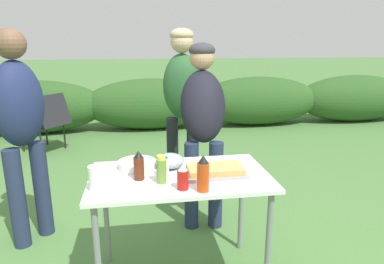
# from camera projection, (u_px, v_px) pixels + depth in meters

# --- Properties ---
(shrub_hedge) EXTENTS (14.40, 0.90, 0.91)m
(shrub_hedge) POSITION_uv_depth(u_px,v_px,m) (151.00, 104.00, 6.14)
(shrub_hedge) COLOR #2D5623
(shrub_hedge) RESTS_ON ground
(folding_table) EXTENTS (1.10, 0.64, 0.74)m
(folding_table) POSITION_uv_depth(u_px,v_px,m) (180.00, 186.00, 2.13)
(folding_table) COLOR white
(folding_table) RESTS_ON ground
(food_tray) EXTENTS (0.38, 0.22, 0.06)m
(food_tray) POSITION_uv_depth(u_px,v_px,m) (215.00, 171.00, 2.10)
(food_tray) COLOR #9E9EA3
(food_tray) RESTS_ON folding_table
(plate_stack) EXTENTS (0.24, 0.24, 0.05)m
(plate_stack) POSITION_uv_depth(u_px,v_px,m) (137.00, 164.00, 2.22)
(plate_stack) COLOR white
(plate_stack) RESTS_ON folding_table
(mixing_bowl) EXTENTS (0.18, 0.18, 0.09)m
(mixing_bowl) POSITION_uv_depth(u_px,v_px,m) (170.00, 161.00, 2.22)
(mixing_bowl) COLOR #99B2CC
(mixing_bowl) RESTS_ON folding_table
(paper_cup_stack) EXTENTS (0.08, 0.08, 0.14)m
(paper_cup_stack) POSITION_uv_depth(u_px,v_px,m) (96.00, 178.00, 1.87)
(paper_cup_stack) COLOR white
(paper_cup_stack) RESTS_ON folding_table
(bbq_sauce_bottle) EXTENTS (0.06, 0.06, 0.18)m
(bbq_sauce_bottle) POSITION_uv_depth(u_px,v_px,m) (139.00, 166.00, 2.02)
(bbq_sauce_bottle) COLOR #562314
(bbq_sauce_bottle) RESTS_ON folding_table
(relish_jar) EXTENTS (0.06, 0.06, 0.17)m
(relish_jar) POSITION_uv_depth(u_px,v_px,m) (161.00, 170.00, 1.97)
(relish_jar) COLOR olive
(relish_jar) RESTS_ON folding_table
(mayo_bottle) EXTENTS (0.06, 0.06, 0.15)m
(mayo_bottle) POSITION_uv_depth(u_px,v_px,m) (164.00, 165.00, 2.07)
(mayo_bottle) COLOR silver
(mayo_bottle) RESTS_ON folding_table
(ketchup_bottle) EXTENTS (0.06, 0.06, 0.14)m
(ketchup_bottle) POSITION_uv_depth(u_px,v_px,m) (183.00, 178.00, 1.89)
(ketchup_bottle) COLOR red
(ketchup_bottle) RESTS_ON folding_table
(hot_sauce_bottle) EXTENTS (0.07, 0.07, 0.21)m
(hot_sauce_bottle) POSITION_uv_depth(u_px,v_px,m) (203.00, 174.00, 1.86)
(hot_sauce_bottle) COLOR #CC4214
(hot_sauce_bottle) RESTS_ON folding_table
(standing_person_in_olive_jacket) EXTENTS (0.41, 0.50, 1.53)m
(standing_person_in_olive_jacket) POSITION_uv_depth(u_px,v_px,m) (203.00, 116.00, 2.80)
(standing_person_in_olive_jacket) COLOR #232D4C
(standing_person_in_olive_jacket) RESTS_ON ground
(standing_person_in_red_jacket) EXTENTS (0.46, 0.48, 1.63)m
(standing_person_in_red_jacket) POSITION_uv_depth(u_px,v_px,m) (20.00, 121.00, 2.51)
(standing_person_in_red_jacket) COLOR #232D4C
(standing_person_in_red_jacket) RESTS_ON ground
(standing_person_in_dark_puffer) EXTENTS (0.42, 0.34, 1.66)m
(standing_person_in_dark_puffer) POSITION_uv_depth(u_px,v_px,m) (182.00, 95.00, 3.39)
(standing_person_in_dark_puffer) COLOR black
(standing_person_in_dark_puffer) RESTS_ON ground
(camp_chair_green_behind_table) EXTENTS (0.75, 0.73, 0.83)m
(camp_chair_green_behind_table) POSITION_uv_depth(u_px,v_px,m) (47.00, 119.00, 4.84)
(camp_chair_green_behind_table) COLOR #232328
(camp_chair_green_behind_table) RESTS_ON ground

